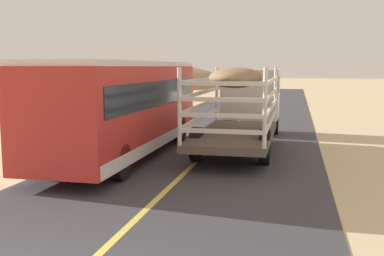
{
  "coord_description": "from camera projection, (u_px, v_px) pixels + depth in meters",
  "views": [
    {
      "loc": [
        3.06,
        -4.29,
        3.06
      ],
      "look_at": [
        0.0,
        9.27,
        1.2
      ],
      "focal_mm": 43.08,
      "sensor_mm": 36.0,
      "label": 1
    }
  ],
  "objects": [
    {
      "name": "distant_hill",
      "position": [
        94.0,
        86.0,
        72.6
      ],
      "size": [
        43.9,
        27.72,
        8.56
      ],
      "primitive_type": "ellipsoid",
      "color": "#997C5A",
      "rests_on": "ground"
    },
    {
      "name": "livestock_truck",
      "position": [
        246.0,
        98.0,
        18.85
      ],
      "size": [
        2.53,
        9.7,
        3.02
      ],
      "color": "silver",
      "rests_on": "road_surface"
    },
    {
      "name": "bus",
      "position": [
        125.0,
        106.0,
        15.56
      ],
      "size": [
        2.54,
        10.0,
        3.21
      ],
      "color": "red",
      "rests_on": "road_surface"
    }
  ]
}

